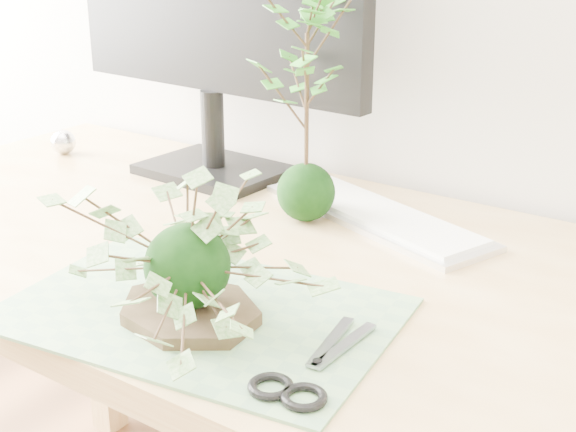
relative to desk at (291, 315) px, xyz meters
The scene contains 8 objects.
desk is the anchor object (origin of this frame).
cutting_mat 0.22m from the desk, 88.20° to the right, with size 0.45×0.30×0.00m, color #5B855D.
stone_dish 0.24m from the desk, 87.78° to the right, with size 0.18×0.18×0.01m, color black.
ivy_kokedama 0.30m from the desk, 87.78° to the right, with size 0.28×0.28×0.20m.
maple_kokedama 0.38m from the desk, 115.97° to the left, with size 0.25×0.25×0.37m.
keyboard 0.22m from the desk, 83.68° to the left, with size 0.43×0.25×0.02m.
foil_ball 0.68m from the desk, 166.27° to the left, with size 0.05×0.05×0.05m, color silver.
scissors 0.33m from the desk, 54.09° to the right, with size 0.09×0.19×0.01m.
Camera 1 is at (0.51, 0.41, 1.18)m, focal length 50.00 mm.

